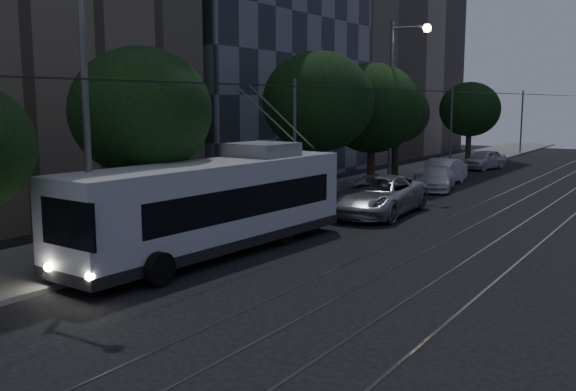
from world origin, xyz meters
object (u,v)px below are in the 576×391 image
Objects in this scene: pickup_silver at (378,195)px; streetlamp_far at (398,90)px; car_white_a at (370,194)px; car_white_b at (436,178)px; car_white_d at (484,159)px; streetlamp_near at (94,69)px; trolleybus at (216,205)px; car_white_c at (441,172)px.

streetlamp_far is (-2.10, 6.79, 4.75)m from pickup_silver.
car_white_a is 0.94× the size of car_white_b.
car_white_d reaches higher than car_white_b.
streetlamp_far is (-0.50, -15.09, 4.90)m from car_white_d.
streetlamp_near reaches higher than car_white_d.
car_white_b is at bearing -72.64° from car_white_d.
car_white_d is (-0.66, 20.75, -0.02)m from car_white_a.
streetlamp_far reaches higher than pickup_silver.
car_white_b is at bearing 58.25° from streetlamp_far.
trolleybus reaches higher than car_white_b.
pickup_silver is at bearing -82.47° from car_white_c.
pickup_silver is 1.45× the size of car_white_a.
pickup_silver is 0.68× the size of streetlamp_far.
car_white_c is at bearing 92.63° from pickup_silver.
car_white_c is at bearing 88.07° from streetlamp_near.
car_white_d is 15.88m from streetlamp_far.
streetlamp_near is (-1.15, -15.03, 5.18)m from car_white_a.
car_white_c is at bearing 92.72° from trolleybus.
streetlamp_far is (-1.16, 5.65, 4.89)m from car_white_a.
streetlamp_near is at bearing -101.94° from pickup_silver.
trolleybus is at bearing -76.56° from car_white_d.
car_white_c is 6.92m from streetlamp_far.
car_white_b is (0.30, 8.00, -0.07)m from car_white_a.
pickup_silver reaches higher than car_white_d.
car_white_a is 8.00m from car_white_b.
car_white_d is at bearing 90.80° from pickup_silver.
streetlamp_far reaches higher than car_white_d.
streetlamp_near reaches higher than car_white_a.
car_white_c is 10.25m from car_white_d.
pickup_silver is 1.35× the size of car_white_c.
streetlamp_far is at bearing -134.67° from car_white_b.
trolleybus is 1.89× the size of pickup_silver.
pickup_silver is at bearing -72.85° from streetlamp_far.
pickup_silver is at bearing -98.88° from car_white_b.
streetlamp_far is at bearing 95.62° from trolleybus.
car_white_d is (-0.20, 31.53, -0.91)m from trolleybus.
streetlamp_near reaches higher than car_white_c.
car_white_b is at bearing 90.65° from pickup_silver.
trolleybus reaches higher than pickup_silver.
pickup_silver is 9.17m from car_white_b.
trolleybus is 31.54m from car_white_d.
trolleybus is 2.74× the size of car_white_a.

